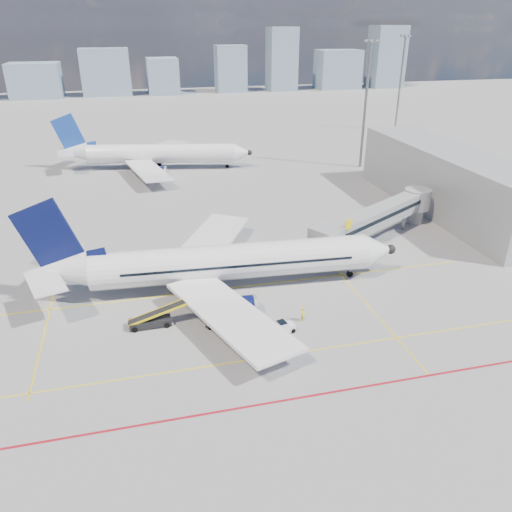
{
  "coord_description": "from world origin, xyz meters",
  "views": [
    {
      "loc": [
        -9.42,
        -42.72,
        28.25
      ],
      "look_at": [
        3.03,
        7.64,
        4.0
      ],
      "focal_mm": 35.0,
      "sensor_mm": 36.0,
      "label": 1
    }
  ],
  "objects_px": {
    "baggage_tug": "(284,327)",
    "belt_loader": "(152,321)",
    "main_aircraft": "(217,263)",
    "ramp_worker": "(303,314)",
    "second_aircraft": "(153,154)",
    "cargo_dolly": "(227,316)"
  },
  "relations": [
    {
      "from": "second_aircraft",
      "to": "baggage_tug",
      "type": "height_order",
      "value": "second_aircraft"
    },
    {
      "from": "ramp_worker",
      "to": "belt_loader",
      "type": "bearing_deg",
      "value": 118.32
    },
    {
      "from": "baggage_tug",
      "to": "ramp_worker",
      "type": "height_order",
      "value": "ramp_worker"
    },
    {
      "from": "second_aircraft",
      "to": "belt_loader",
      "type": "distance_m",
      "value": 62.2
    },
    {
      "from": "ramp_worker",
      "to": "second_aircraft",
      "type": "bearing_deg",
      "value": 48.65
    },
    {
      "from": "second_aircraft",
      "to": "cargo_dolly",
      "type": "distance_m",
      "value": 64.13
    },
    {
      "from": "cargo_dolly",
      "to": "ramp_worker",
      "type": "bearing_deg",
      "value": 15.53
    },
    {
      "from": "second_aircraft",
      "to": "cargo_dolly",
      "type": "relative_size",
      "value": 9.13
    },
    {
      "from": "baggage_tug",
      "to": "belt_loader",
      "type": "distance_m",
      "value": 13.55
    },
    {
      "from": "ramp_worker",
      "to": "main_aircraft",
      "type": "bearing_deg",
      "value": 77.44
    },
    {
      "from": "baggage_tug",
      "to": "ramp_worker",
      "type": "distance_m",
      "value": 3.04
    },
    {
      "from": "belt_loader",
      "to": "ramp_worker",
      "type": "bearing_deg",
      "value": -11.06
    },
    {
      "from": "main_aircraft",
      "to": "ramp_worker",
      "type": "relative_size",
      "value": 27.37
    },
    {
      "from": "main_aircraft",
      "to": "belt_loader",
      "type": "relative_size",
      "value": 7.08
    },
    {
      "from": "cargo_dolly",
      "to": "belt_loader",
      "type": "distance_m",
      "value": 7.73
    },
    {
      "from": "main_aircraft",
      "to": "second_aircraft",
      "type": "height_order",
      "value": "main_aircraft"
    },
    {
      "from": "second_aircraft",
      "to": "cargo_dolly",
      "type": "height_order",
      "value": "second_aircraft"
    },
    {
      "from": "baggage_tug",
      "to": "ramp_worker",
      "type": "xyz_separation_m",
      "value": [
        2.57,
        1.62,
        0.14
      ]
    },
    {
      "from": "cargo_dolly",
      "to": "main_aircraft",
      "type": "bearing_deg",
      "value": 107.82
    },
    {
      "from": "main_aircraft",
      "to": "second_aircraft",
      "type": "relative_size",
      "value": 1.05
    },
    {
      "from": "belt_loader",
      "to": "main_aircraft",
      "type": "bearing_deg",
      "value": 38.02
    },
    {
      "from": "main_aircraft",
      "to": "baggage_tug",
      "type": "xyz_separation_m",
      "value": [
        4.83,
        -10.82,
        -2.57
      ]
    }
  ]
}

